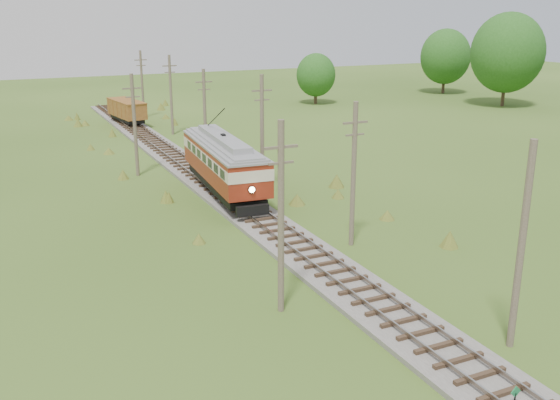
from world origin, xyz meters
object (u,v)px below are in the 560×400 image
streetcar (224,160)px  gondola (127,110)px  gravel_pile (205,141)px  switch_marker (515,397)px

streetcar → gondola: bearing=94.8°
gondola → gravel_pile: gondola is taller
switch_marker → gondola: gondola is taller
gondola → gravel_pile: bearing=-80.6°
gondola → gravel_pile: size_ratio=2.45×
gondola → streetcar: bearing=-97.6°
switch_marker → gondola: 63.66m
streetcar → gondola: 34.31m
gondola → gravel_pile: 16.35m
gravel_pile → switch_marker: bearing=-95.9°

